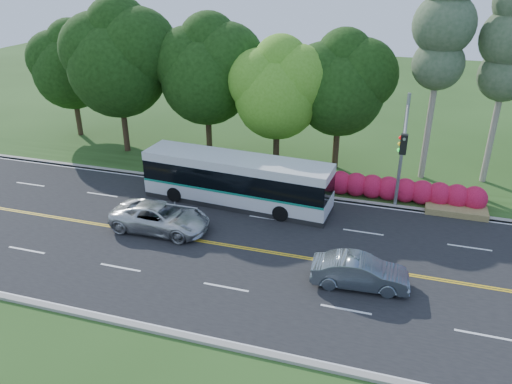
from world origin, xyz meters
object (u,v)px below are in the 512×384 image
(suv, at_px, (160,217))
(traffic_signal, at_px, (403,144))
(sedan, at_px, (360,272))
(transit_bus, at_px, (236,181))

(suv, bearing_deg, traffic_signal, -68.41)
(traffic_signal, xyz_separation_m, suv, (-12.30, -4.89, -3.89))
(sedan, bearing_deg, traffic_signal, -13.93)
(suv, bearing_deg, transit_bus, -34.26)
(transit_bus, relative_size, suv, 2.12)
(sedan, height_order, suv, suv)
(traffic_signal, relative_size, sedan, 1.58)
(traffic_signal, bearing_deg, sedan, -99.53)
(traffic_signal, xyz_separation_m, transit_bus, (-9.35, -0.55, -3.16))
(transit_bus, distance_m, suv, 5.29)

